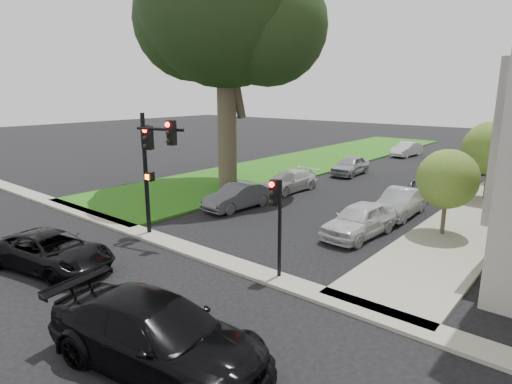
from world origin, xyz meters
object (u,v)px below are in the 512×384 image
Objects in this scene: car_parked_5 at (238,196)px; car_parked_6 at (289,181)px; traffic_signal_secondary at (277,210)px; car_parked_2 at (441,183)px; car_cross_near at (52,251)px; car_parked_0 at (360,220)px; small_tree_a at (448,179)px; car_parked_4 at (485,160)px; small_tree_b at (491,149)px; car_parked_7 at (350,165)px; small_tree_c at (512,137)px; car_cross_far at (157,335)px; car_parked_1 at (400,203)px; car_parked_9 at (406,149)px; traffic_signal_main at (151,153)px.

car_parked_6 is at bearing 97.27° from car_parked_5.
car_parked_2 is at bearing 88.32° from traffic_signal_secondary.
car_parked_0 reaches higher than car_cross_near.
car_parked_5 is at bearing -166.19° from small_tree_a.
car_parked_0 is 0.78× the size of car_parked_4.
small_tree_b is 14.45m from car_parked_5.
car_parked_7 is at bearing 168.41° from car_parked_2.
small_tree_c is 15.37m from car_parked_6.
car_parked_4 is (0.19, 10.67, 0.08)m from car_parked_2.
car_parked_1 is at bearing -7.91° from car_cross_far.
car_parked_0 is (-2.80, -16.32, -2.47)m from small_tree_c.
car_cross_far is 1.38× the size of car_parked_5.
car_parked_5 reaches higher than car_cross_near.
traffic_signal_secondary is at bearing -1.26° from car_cross_far.
car_parked_2 reaches higher than car_parked_9.
traffic_signal_secondary is 5.82m from car_cross_far.
traffic_signal_main is 11.16m from car_parked_6.
small_tree_b is at bearing -90.00° from small_tree_c.
small_tree_a is 0.89× the size of car_parked_0.
traffic_signal_main reaches higher than car_parked_4.
car_parked_0 is at bearing -94.27° from car_parked_1.
small_tree_c reaches higher than car_parked_6.
car_cross_near is 1.17× the size of car_parked_5.
small_tree_b is 22.71m from car_cross_near.
car_parked_4 is (7.26, 26.66, -2.86)m from traffic_signal_main.
small_tree_c reaches higher than small_tree_a.
car_parked_6 is at bearing -140.79° from car_parked_2.
car_parked_7 is at bearing -157.56° from small_tree_c.
small_tree_a reaches higher than car_parked_9.
car_cross_far is (-2.19, -27.62, -2.38)m from small_tree_c.
small_tree_a is at bearing 39.99° from traffic_signal_main.
small_tree_c is at bearing 63.41° from car_parked_5.
car_parked_0 is 14.11m from car_parked_7.
traffic_signal_main is 17.73m from car_parked_2.
traffic_signal_secondary is at bearing -0.36° from traffic_signal_main.
car_parked_5 is at bearing -84.33° from car_parked_9.
car_parked_2 is at bearing 66.16° from traffic_signal_main.
car_cross_far reaches higher than car_parked_1.
car_cross_near is at bearing 72.22° from car_cross_far.
car_parked_1 is 6.18m from car_parked_2.
small_tree_a reaches higher than car_parked_4.
car_parked_2 is at bearing -8.59° from car_cross_far.
car_parked_6 is 1.07× the size of car_parked_9.
car_cross_near is at bearing -93.28° from car_parked_7.
car_parked_2 is 1.17× the size of car_parked_6.
traffic_signal_secondary is 0.83× the size of car_parked_9.
car_parked_9 is (-7.68, 35.46, -0.14)m from car_cross_far.
small_tree_c is 0.93× the size of car_parked_2.
traffic_signal_main is (-9.58, -8.04, 1.12)m from small_tree_a.
car_parked_4 reaches higher than car_parked_6.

